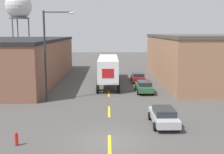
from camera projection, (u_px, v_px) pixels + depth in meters
name	position (u px, v px, depth m)	size (l,w,h in m)	color
ground_plane	(110.00, 141.00, 18.67)	(160.00, 160.00, 0.00)	#4C4947
road_centerline	(109.00, 111.00, 25.54)	(0.20, 18.87, 0.01)	yellow
warehouse_left	(14.00, 59.00, 41.67)	(13.84, 28.65, 6.16)	brown
warehouse_right	(205.00, 58.00, 41.24)	(14.17, 23.51, 6.72)	#9E7051
semi_truck	(108.00, 67.00, 38.84)	(2.84, 13.86, 3.81)	black
parked_car_right_near	(164.00, 116.00, 21.76)	(1.95, 4.27, 1.36)	#B2B2B7
parked_car_right_mid	(144.00, 86.00, 33.37)	(1.95, 4.27, 1.36)	#2D5B38
parked_car_right_far	(138.00, 77.00, 40.14)	(1.95, 4.27, 1.36)	maroon
water_tower	(19.00, 7.00, 67.85)	(6.33, 6.33, 16.45)	#47474C
street_lamp	(48.00, 50.00, 28.46)	(3.16, 0.32, 9.26)	#2D2D30
fire_hydrant	(16.00, 139.00, 17.84)	(0.22, 0.22, 0.91)	red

